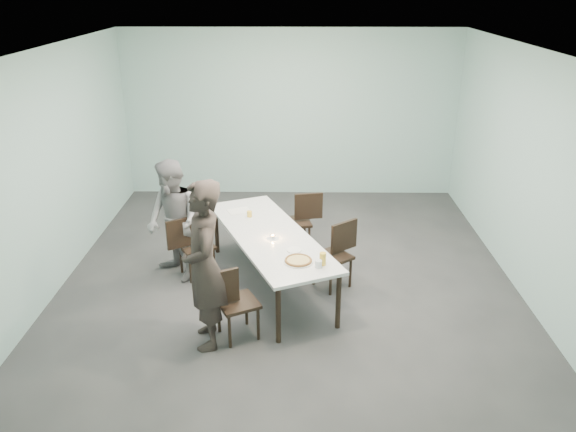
{
  "coord_description": "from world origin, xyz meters",
  "views": [
    {
      "loc": [
        0.09,
        -6.54,
        3.75
      ],
      "look_at": [
        0.0,
        -0.04,
        1.0
      ],
      "focal_mm": 35.0,
      "sensor_mm": 36.0,
      "label": 1
    }
  ],
  "objects_px": {
    "table": "(270,238)",
    "side_plate": "(294,250)",
    "amber_tumbler": "(249,214)",
    "chair_far_right": "(301,217)",
    "beer_glass": "(323,259)",
    "pizza": "(298,261)",
    "chair_far_left": "(191,243)",
    "tealight": "(273,237)",
    "diner_far": "(173,221)",
    "water_tumbler": "(318,264)",
    "diner_near": "(204,266)",
    "chair_near_left": "(231,299)",
    "chair_near_right": "(337,250)"
  },
  "relations": [
    {
      "from": "pizza",
      "to": "tealight",
      "type": "bearing_deg",
      "value": 116.76
    },
    {
      "from": "side_plate",
      "to": "beer_glass",
      "type": "height_order",
      "value": "beer_glass"
    },
    {
      "from": "table",
      "to": "side_plate",
      "type": "xyz_separation_m",
      "value": [
        0.32,
        -0.47,
        0.06
      ]
    },
    {
      "from": "chair_near_right",
      "to": "chair_far_right",
      "type": "bearing_deg",
      "value": -104.62
    },
    {
      "from": "diner_near",
      "to": "chair_far_left",
      "type": "bearing_deg",
      "value": -176.39
    },
    {
      "from": "table",
      "to": "diner_far",
      "type": "bearing_deg",
      "value": 170.14
    },
    {
      "from": "side_plate",
      "to": "tealight",
      "type": "height_order",
      "value": "tealight"
    },
    {
      "from": "table",
      "to": "side_plate",
      "type": "distance_m",
      "value": 0.57
    },
    {
      "from": "pizza",
      "to": "chair_far_left",
      "type": "bearing_deg",
      "value": 144.81
    },
    {
      "from": "pizza",
      "to": "tealight",
      "type": "distance_m",
      "value": 0.71
    },
    {
      "from": "pizza",
      "to": "beer_glass",
      "type": "height_order",
      "value": "beer_glass"
    },
    {
      "from": "amber_tumbler",
      "to": "chair_near_right",
      "type": "bearing_deg",
      "value": -23.4
    },
    {
      "from": "table",
      "to": "diner_far",
      "type": "xyz_separation_m",
      "value": [
        -1.27,
        0.22,
        0.13
      ]
    },
    {
      "from": "table",
      "to": "water_tumbler",
      "type": "distance_m",
      "value": 1.09
    },
    {
      "from": "chair_near_left",
      "to": "side_plate",
      "type": "relative_size",
      "value": 4.83
    },
    {
      "from": "chair_far_left",
      "to": "pizza",
      "type": "relative_size",
      "value": 2.56
    },
    {
      "from": "chair_near_left",
      "to": "tealight",
      "type": "xyz_separation_m",
      "value": [
        0.43,
        1.04,
        0.27
      ]
    },
    {
      "from": "chair_far_left",
      "to": "pizza",
      "type": "bearing_deg",
      "value": -67.09
    },
    {
      "from": "pizza",
      "to": "side_plate",
      "type": "height_order",
      "value": "pizza"
    },
    {
      "from": "table",
      "to": "chair_far_left",
      "type": "xyz_separation_m",
      "value": [
        -1.07,
        0.24,
        -0.19
      ]
    },
    {
      "from": "table",
      "to": "pizza",
      "type": "bearing_deg",
      "value": -64.72
    },
    {
      "from": "beer_glass",
      "to": "water_tumbler",
      "type": "distance_m",
      "value": 0.09
    },
    {
      "from": "table",
      "to": "pizza",
      "type": "relative_size",
      "value": 8.07
    },
    {
      "from": "chair_near_left",
      "to": "chair_far_right",
      "type": "height_order",
      "value": "same"
    },
    {
      "from": "tealight",
      "to": "amber_tumbler",
      "type": "xyz_separation_m",
      "value": [
        -0.35,
        0.7,
        0.02
      ]
    },
    {
      "from": "amber_tumbler",
      "to": "chair_far_right",
      "type": "bearing_deg",
      "value": 38.81
    },
    {
      "from": "side_plate",
      "to": "water_tumbler",
      "type": "distance_m",
      "value": 0.51
    },
    {
      "from": "chair_far_left",
      "to": "amber_tumbler",
      "type": "height_order",
      "value": "chair_far_left"
    },
    {
      "from": "chair_near_left",
      "to": "amber_tumbler",
      "type": "height_order",
      "value": "chair_near_left"
    },
    {
      "from": "table",
      "to": "amber_tumbler",
      "type": "bearing_deg",
      "value": 118.29
    },
    {
      "from": "table",
      "to": "diner_near",
      "type": "bearing_deg",
      "value": -116.74
    },
    {
      "from": "chair_far_left",
      "to": "tealight",
      "type": "bearing_deg",
      "value": -50.71
    },
    {
      "from": "chair_far_left",
      "to": "beer_glass",
      "type": "height_order",
      "value": "beer_glass"
    },
    {
      "from": "chair_far_left",
      "to": "diner_far",
      "type": "xyz_separation_m",
      "value": [
        -0.2,
        -0.02,
        0.32
      ]
    },
    {
      "from": "diner_near",
      "to": "amber_tumbler",
      "type": "relative_size",
      "value": 23.8
    },
    {
      "from": "pizza",
      "to": "table",
      "type": "bearing_deg",
      "value": 115.28
    },
    {
      "from": "chair_near_left",
      "to": "side_plate",
      "type": "height_order",
      "value": "chair_near_left"
    },
    {
      "from": "chair_near_right",
      "to": "beer_glass",
      "type": "bearing_deg",
      "value": 37.38
    },
    {
      "from": "pizza",
      "to": "diner_far",
      "type": "bearing_deg",
      "value": 148.75
    },
    {
      "from": "chair_near_left",
      "to": "beer_glass",
      "type": "relative_size",
      "value": 5.8
    },
    {
      "from": "side_plate",
      "to": "beer_glass",
      "type": "relative_size",
      "value": 1.2
    },
    {
      "from": "chair_far_left",
      "to": "water_tumbler",
      "type": "distance_m",
      "value": 2.04
    },
    {
      "from": "diner_near",
      "to": "beer_glass",
      "type": "distance_m",
      "value": 1.35
    },
    {
      "from": "chair_near_right",
      "to": "side_plate",
      "type": "xyz_separation_m",
      "value": [
        -0.56,
        -0.52,
        0.25
      ]
    },
    {
      "from": "chair_near_right",
      "to": "amber_tumbler",
      "type": "height_order",
      "value": "chair_near_right"
    },
    {
      "from": "tealight",
      "to": "beer_glass",
      "type": "bearing_deg",
      "value": -49.43
    },
    {
      "from": "diner_near",
      "to": "beer_glass",
      "type": "relative_size",
      "value": 12.69
    },
    {
      "from": "diner_near",
      "to": "pizza",
      "type": "xyz_separation_m",
      "value": [
        1.0,
        0.49,
        -0.18
      ]
    },
    {
      "from": "water_tumbler",
      "to": "side_plate",
      "type": "bearing_deg",
      "value": 122.63
    },
    {
      "from": "diner_far",
      "to": "water_tumbler",
      "type": "height_order",
      "value": "diner_far"
    }
  ]
}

